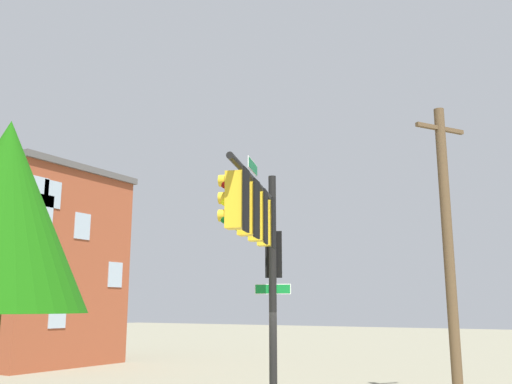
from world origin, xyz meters
name	(u,v)px	position (x,y,z in m)	size (l,w,h in m)	color
signal_pole_assembly	(260,237)	(1.52, 0.52, 4.23)	(5.06, 2.11, 6.05)	black
utility_pole	(448,246)	(-3.72, 3.62, 4.33)	(1.58, 1.07, 8.42)	brown
tree_mid	(3,214)	(3.91, -5.70, 4.96)	(4.48, 4.48, 7.47)	brown
brick_building	(41,265)	(-5.01, -15.49, 4.58)	(6.64, 5.66, 9.12)	#97462A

